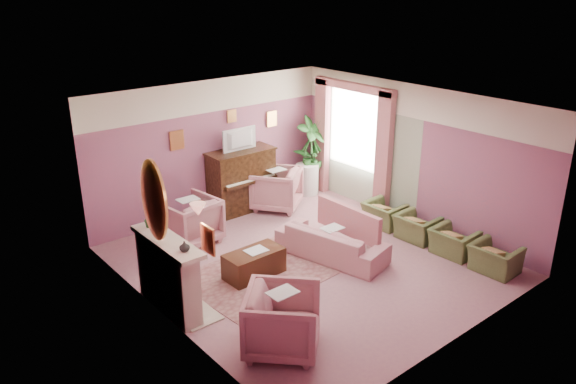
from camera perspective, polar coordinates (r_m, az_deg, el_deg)
floor at (r=9.97m, az=1.99°, el=-7.07°), size 5.50×6.00×0.01m
ceiling at (r=9.00m, az=2.22°, el=8.85°), size 5.50×6.00×0.01m
wall_back at (r=11.68m, az=-7.77°, el=4.46°), size 5.50×0.02×2.80m
wall_front at (r=7.62m, az=17.37°, el=-5.66°), size 5.50×0.02×2.80m
wall_left at (r=7.96m, az=-12.87°, el=-3.99°), size 0.02×6.00×2.80m
wall_right at (r=11.32m, az=12.56°, el=3.60°), size 0.02×6.00×2.80m
picture_rail_band at (r=11.42m, az=-8.01°, el=9.62°), size 5.50×0.01×0.65m
stripe_panel at (r=12.20m, az=7.62°, el=3.59°), size 0.01×3.00×2.15m
fireplace_surround at (r=8.57m, az=-12.09°, el=-8.42°), size 0.30×1.40×1.10m
fireplace_inset at (r=8.68m, az=-11.42°, el=-9.09°), size 0.18×0.72×0.68m
fire_ember at (r=8.79m, az=-11.11°, el=-10.03°), size 0.06×0.54×0.10m
mantel_shelf at (r=8.32m, az=-12.20°, el=-4.94°), size 0.40×1.55×0.07m
hearth at (r=8.92m, az=-10.67°, el=-11.06°), size 0.55×1.50×0.02m
mirror_frame at (r=8.00m, az=-13.45°, el=-0.82°), size 0.04×0.72×1.20m
mirror_glass at (r=8.01m, az=-13.29°, el=-0.78°), size 0.01×0.60×1.06m
sconce_shade at (r=7.10m, az=-9.14°, el=-1.76°), size 0.20×0.20×0.16m
piano at (r=11.92m, az=-4.75°, el=1.13°), size 1.40×0.60×1.30m
piano_keyshelf at (r=11.63m, az=-3.76°, el=1.00°), size 1.30×0.12×0.06m
piano_keys at (r=11.61m, az=-3.76°, el=1.18°), size 1.20×0.08×0.02m
piano_top at (r=11.71m, az=-4.84°, el=4.16°), size 1.45×0.65×0.04m
television at (r=11.59m, az=-4.74°, el=5.48°), size 0.80×0.12×0.48m
print_back_left at (r=11.18m, az=-11.21°, el=5.19°), size 0.30×0.03×0.38m
print_back_right at (r=12.41m, az=-1.67°, el=7.44°), size 0.26×0.03×0.34m
print_back_mid at (r=11.76m, az=-5.74°, el=7.68°), size 0.22×0.03×0.26m
print_left_wall at (r=6.89m, az=-8.14°, el=-4.82°), size 0.03×0.28×0.36m
window_blind at (r=12.17m, az=6.78°, el=6.64°), size 0.03×1.40×1.80m
curtain_left at (r=11.63m, az=9.70°, el=3.76°), size 0.16×0.34×2.60m
curtain_right at (r=12.84m, az=3.49°, el=5.68°), size 0.16×0.34×2.60m
pelmet at (r=11.93m, az=6.69°, el=10.59°), size 0.16×2.20×0.16m
mantel_plant at (r=8.71m, az=-13.94°, el=-2.66°), size 0.16×0.16×0.28m
mantel_vase at (r=7.88m, az=-10.47°, el=-5.46°), size 0.16×0.16×0.16m
area_rug at (r=9.60m, az=-2.61°, el=-8.24°), size 2.62×1.97×0.01m
coffee_table at (r=9.44m, az=-3.47°, el=-7.27°), size 1.01×0.52×0.45m
table_paper at (r=9.36m, az=-3.26°, el=-5.94°), size 0.35×0.28×0.01m
sofa at (r=9.97m, az=4.48°, el=-4.55°), size 0.66×1.99×0.80m
sofa_throw at (r=10.15m, az=6.14°, el=-2.91°), size 0.10×1.51×0.55m
floral_armchair_left at (r=10.60m, az=-10.00°, el=-2.67°), size 0.94×0.94×0.99m
floral_armchair_right at (r=12.00m, az=-1.19°, el=0.54°), size 0.94×0.94×0.99m
floral_armchair_front at (r=7.58m, az=-0.54°, el=-12.65°), size 0.94×0.94×0.99m
olive_chair_a at (r=10.12m, az=20.33°, el=-5.97°), size 0.53×0.76×0.65m
olive_chair_b at (r=10.49m, az=16.51°, el=-4.52°), size 0.53×0.76×0.65m
olive_chair_c at (r=10.91m, az=12.98°, el=-3.15°), size 0.53×0.76×0.65m
olive_chair_d at (r=11.37m, az=9.74°, el=-1.88°), size 0.53×0.76×0.65m
side_table at (r=12.89m, az=1.95°, el=1.34°), size 0.52×0.52×0.70m
side_plant_big at (r=12.73m, az=1.98°, el=3.54°), size 0.30×0.30×0.34m
side_plant_small at (r=12.74m, az=2.68°, el=3.41°), size 0.16×0.16×0.28m
palm_pot at (r=13.08m, az=2.35°, el=0.78°), size 0.34×0.34×0.34m
palm_plant at (r=12.80m, az=2.41°, el=4.52°), size 0.76×0.76×1.44m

